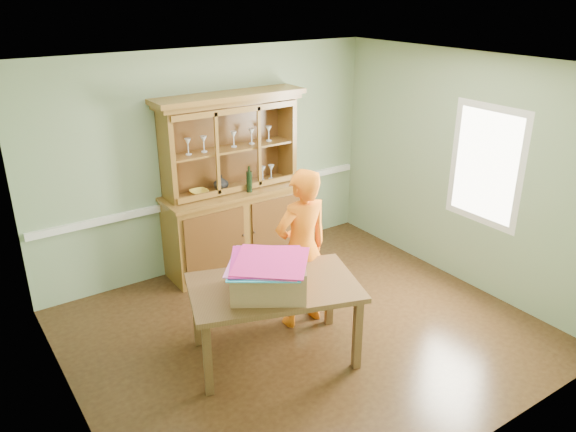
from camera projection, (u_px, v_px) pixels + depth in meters
floor at (304, 332)px, 5.84m from camera, size 4.50×4.50×0.00m
ceiling at (308, 67)px, 4.81m from camera, size 4.50×4.50×0.00m
wall_back at (210, 161)px, 6.85m from camera, size 4.50×0.00×4.50m
wall_left at (60, 276)px, 4.16m from camera, size 0.00×4.00×4.00m
wall_right at (463, 171)px, 6.49m from camera, size 0.00×4.00×4.00m
wall_front at (479, 304)px, 3.79m from camera, size 4.50×0.00×4.50m
chair_rail at (213, 196)px, 7.01m from camera, size 4.41×0.05×0.08m
framed_map at (49, 237)px, 4.32m from camera, size 0.03×0.60×0.46m
window_panel at (486, 166)px, 6.19m from camera, size 0.03×0.96×1.36m
china_hutch at (235, 209)px, 6.98m from camera, size 1.86×0.61×2.19m
dining_table at (274, 294)px, 5.22m from camera, size 1.77×1.37×0.78m
cardboard_box at (269, 278)px, 5.01m from camera, size 0.84×0.80×0.31m
kite_stack at (267, 263)px, 4.89m from camera, size 0.87×0.87×0.04m
person at (302, 249)px, 5.72m from camera, size 0.63×0.42×1.71m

